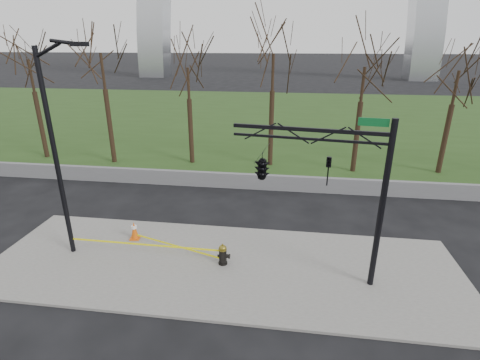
# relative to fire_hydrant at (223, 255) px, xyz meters

# --- Properties ---
(ground) EXTENTS (500.00, 500.00, 0.00)m
(ground) POSITION_rel_fire_hydrant_xyz_m (-0.03, -0.05, -0.50)
(ground) COLOR black
(ground) RESTS_ON ground
(sidewalk) EXTENTS (18.00, 6.00, 0.10)m
(sidewalk) POSITION_rel_fire_hydrant_xyz_m (-0.03, -0.05, -0.45)
(sidewalk) COLOR slate
(sidewalk) RESTS_ON ground
(grass_strip) EXTENTS (120.00, 40.00, 0.06)m
(grass_strip) POSITION_rel_fire_hydrant_xyz_m (-0.03, 29.95, -0.47)
(grass_strip) COLOR #243F16
(grass_strip) RESTS_ON ground
(guardrail) EXTENTS (60.00, 0.30, 0.90)m
(guardrail) POSITION_rel_fire_hydrant_xyz_m (-0.03, 7.95, -0.05)
(guardrail) COLOR #59595B
(guardrail) RESTS_ON ground
(tree_row) EXTENTS (48.20, 4.00, 7.97)m
(tree_row) POSITION_rel_fire_hydrant_xyz_m (1.07, 11.95, 3.48)
(tree_row) COLOR black
(tree_row) RESTS_ON ground
(fire_hydrant) EXTENTS (0.54, 0.35, 0.87)m
(fire_hydrant) POSITION_rel_fire_hydrant_xyz_m (0.00, 0.00, 0.00)
(fire_hydrant) COLOR black
(fire_hydrant) RESTS_ON sidewalk
(traffic_cone) EXTENTS (0.46, 0.46, 0.80)m
(traffic_cone) POSITION_rel_fire_hydrant_xyz_m (-4.14, 1.35, 0.00)
(traffic_cone) COLOR #D6530B
(traffic_cone) RESTS_ON sidewalk
(street_light) EXTENTS (2.34, 0.81, 8.21)m
(street_light) POSITION_rel_fire_hydrant_xyz_m (-6.03, 0.01, 4.20)
(street_light) COLOR black
(street_light) RESTS_ON ground
(traffic_signal_mast) EXTENTS (5.06, 2.53, 6.00)m
(traffic_signal_mast) POSITION_rel_fire_hydrant_xyz_m (2.17, -0.06, 3.65)
(traffic_signal_mast) COLOR black
(traffic_signal_mast) RESTS_ON ground
(caution_tape) EXTENTS (6.24, 1.36, 0.44)m
(caution_tape) POSITION_rel_fire_hydrant_xyz_m (-2.70, 0.30, 0.02)
(caution_tape) COLOR #FFF80D
(caution_tape) RESTS_ON ground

